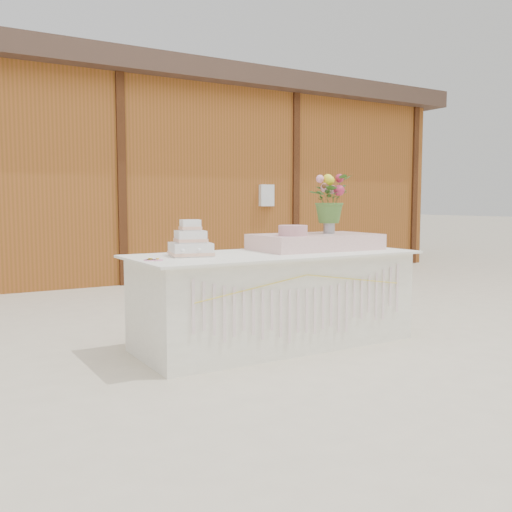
# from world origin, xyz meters

# --- Properties ---
(ground) EXTENTS (80.00, 80.00, 0.00)m
(ground) POSITION_xyz_m (0.00, 0.00, 0.00)
(ground) COLOR beige
(ground) RESTS_ON ground
(barn) EXTENTS (12.60, 4.60, 3.30)m
(barn) POSITION_xyz_m (-0.01, 5.99, 1.68)
(barn) COLOR brown
(barn) RESTS_ON ground
(cake_table) EXTENTS (2.40, 1.00, 0.77)m
(cake_table) POSITION_xyz_m (0.00, -0.00, 0.39)
(cake_table) COLOR white
(cake_table) RESTS_ON ground
(wedding_cake) EXTENTS (0.37, 0.37, 0.28)m
(wedding_cake) POSITION_xyz_m (-0.71, 0.11, 0.87)
(wedding_cake) COLOR white
(wedding_cake) RESTS_ON cake_table
(pink_cake_stand) EXTENTS (0.31, 0.31, 0.23)m
(pink_cake_stand) POSITION_xyz_m (0.18, 0.00, 0.90)
(pink_cake_stand) COLOR silver
(pink_cake_stand) RESTS_ON cake_table
(satin_runner) EXTENTS (1.11, 0.67, 0.14)m
(satin_runner) POSITION_xyz_m (0.49, 0.10, 0.84)
(satin_runner) COLOR #FFD2CD
(satin_runner) RESTS_ON cake_table
(flower_vase) EXTENTS (0.10, 0.10, 0.14)m
(flower_vase) POSITION_xyz_m (0.67, 0.13, 0.98)
(flower_vase) COLOR #A5A4A9
(flower_vase) RESTS_ON satin_runner
(bouquet) EXTENTS (0.49, 0.46, 0.43)m
(bouquet) POSITION_xyz_m (0.67, 0.13, 1.27)
(bouquet) COLOR #436D2B
(bouquet) RESTS_ON flower_vase
(loose_flowers) EXTENTS (0.25, 0.41, 0.02)m
(loose_flowers) POSITION_xyz_m (-1.05, 0.09, 0.78)
(loose_flowers) COLOR #FA99BE
(loose_flowers) RESTS_ON cake_table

